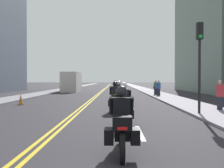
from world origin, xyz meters
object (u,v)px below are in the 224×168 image
at_px(motorcycle_3, 119,96).
at_px(parked_truck, 72,83).
at_px(motorcycle_2, 115,100).
at_px(traffic_light_near, 200,51).
at_px(motorcycle_1, 123,108).
at_px(motorcycle_6, 119,90).
at_px(motorcycle_5, 119,91).
at_px(pedestrian_0, 156,88).
at_px(motorcycle_0, 122,126).
at_px(motorcycle_7, 115,89).
at_px(traffic_cone_2, 21,99).
at_px(pedestrian_1, 159,88).
at_px(pedestrian_2, 220,96).
at_px(motorcycle_4, 117,93).

xyz_separation_m(motorcycle_3, parked_truck, (-6.51, 20.75, 0.60)).
bearing_deg(motorcycle_2, traffic_light_near, -20.64).
relative_size(motorcycle_1, motorcycle_6, 1.03).
xyz_separation_m(motorcycle_5, pedestrian_0, (4.06, 4.18, 0.21)).
xyz_separation_m(motorcycle_1, motorcycle_6, (0.10, 17.98, -0.01)).
height_order(motorcycle_0, motorcycle_2, motorcycle_2).
bearing_deg(parked_truck, pedestrian_0, -41.65).
relative_size(motorcycle_3, motorcycle_7, 0.95).
bearing_deg(traffic_light_near, parked_truck, 112.11).
distance_m(traffic_cone_2, parked_truck, 20.02).
bearing_deg(motorcycle_5, pedestrian_1, 29.16).
xyz_separation_m(traffic_light_near, pedestrian_2, (1.57, 1.47, -2.20)).
xyz_separation_m(motorcycle_6, pedestrian_0, (3.95, 0.76, 0.22)).
distance_m(motorcycle_2, motorcycle_7, 17.62).
bearing_deg(traffic_cone_2, motorcycle_4, 24.32).
xyz_separation_m(motorcycle_4, traffic_cone_2, (-6.61, -2.99, -0.24)).
relative_size(pedestrian_0, pedestrian_1, 1.00).
bearing_deg(motorcycle_6, pedestrian_2, -68.71).
height_order(motorcycle_5, pedestrian_2, pedestrian_2).
height_order(motorcycle_1, parked_truck, parked_truck).
height_order(motorcycle_0, motorcycle_4, motorcycle_4).
bearing_deg(motorcycle_1, pedestrian_0, 80.41).
xyz_separation_m(motorcycle_1, motorcycle_3, (-0.06, 7.44, 0.02)).
height_order(motorcycle_0, motorcycle_7, motorcycle_7).
height_order(motorcycle_1, pedestrian_1, pedestrian_1).
height_order(motorcycle_3, motorcycle_5, motorcycle_3).
xyz_separation_m(motorcycle_2, motorcycle_5, (0.31, 10.41, -0.01)).
xyz_separation_m(motorcycle_0, pedestrian_1, (4.26, 20.82, 0.21)).
height_order(motorcycle_4, motorcycle_6, motorcycle_4).
distance_m(motorcycle_6, traffic_light_near, 15.72).
bearing_deg(motorcycle_0, motorcycle_2, 91.30).
bearing_deg(pedestrian_0, parked_truck, -74.92).
bearing_deg(traffic_cone_2, parked_truck, 89.37).
height_order(motorcycle_0, parked_truck, parked_truck).
xyz_separation_m(motorcycle_0, motorcycle_7, (-0.12, 25.51, 0.01)).
xyz_separation_m(motorcycle_0, motorcycle_1, (0.16, 3.73, -0.00)).
bearing_deg(pedestrian_1, traffic_cone_2, 22.28).
bearing_deg(motorcycle_7, parked_truck, 134.24).
bearing_deg(motorcycle_4, pedestrian_2, -48.96).
distance_m(motorcycle_3, pedestrian_1, 10.50).
distance_m(motorcycle_1, pedestrian_2, 6.84).
height_order(motorcycle_0, pedestrian_0, pedestrian_0).
xyz_separation_m(motorcycle_1, parked_truck, (-6.57, 28.19, 0.62)).
bearing_deg(motorcycle_0, traffic_light_near, 59.78).
bearing_deg(parked_truck, motorcycle_7, -45.58).
bearing_deg(motorcycle_0, motorcycle_7, 90.44).
bearing_deg(motorcycle_2, traffic_cone_2, 145.04).
bearing_deg(motorcycle_3, pedestrian_0, 69.16).
xyz_separation_m(motorcycle_5, motorcycle_6, (0.11, 3.42, -0.00)).
relative_size(motorcycle_3, motorcycle_4, 0.97).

